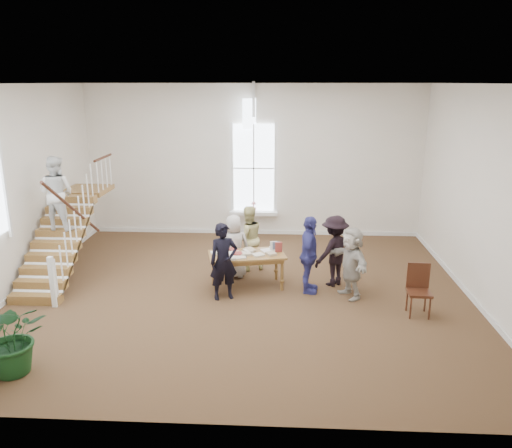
# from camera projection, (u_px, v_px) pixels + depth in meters

# --- Properties ---
(ground) EXTENTS (10.00, 10.00, 0.00)m
(ground) POSITION_uv_depth(u_px,v_px,m) (242.00, 292.00, 11.17)
(ground) COLOR #4B331D
(ground) RESTS_ON ground
(room_shell) EXTENTS (10.49, 10.00, 10.00)m
(room_shell) POSITION_uv_depth(u_px,v_px,m) (254.00, 222.00, 15.28)
(room_shell) COLOR white
(room_shell) RESTS_ON ground
(staircase) EXTENTS (1.10, 4.10, 2.92)m
(staircase) POSITION_uv_depth(u_px,v_px,m) (60.00, 211.00, 11.66)
(staircase) COLOR brown
(staircase) RESTS_ON ground
(library_table) EXTENTS (1.84, 1.19, 0.86)m
(library_table) POSITION_uv_depth(u_px,v_px,m) (247.00, 257.00, 11.27)
(library_table) COLOR brown
(library_table) RESTS_ON ground
(police_officer) EXTENTS (0.72, 0.60, 1.68)m
(police_officer) POSITION_uv_depth(u_px,v_px,m) (224.00, 262.00, 10.63)
(police_officer) COLOR black
(police_officer) RESTS_ON ground
(elderly_woman) EXTENTS (0.82, 0.61, 1.53)m
(elderly_woman) POSITION_uv_depth(u_px,v_px,m) (234.00, 246.00, 11.85)
(elderly_woman) COLOR #B9B3AC
(elderly_woman) RESTS_ON ground
(person_yellow) EXTENTS (0.98, 0.89, 1.64)m
(person_yellow) POSITION_uv_depth(u_px,v_px,m) (248.00, 238.00, 12.30)
(person_yellow) COLOR #D7CE86
(person_yellow) RESTS_ON ground
(woman_cluster_a) EXTENTS (0.56, 1.07, 1.75)m
(woman_cluster_a) POSITION_uv_depth(u_px,v_px,m) (309.00, 255.00, 10.94)
(woman_cluster_a) COLOR navy
(woman_cluster_a) RESTS_ON ground
(woman_cluster_b) EXTENTS (1.21, 1.15, 1.65)m
(woman_cluster_b) POSITION_uv_depth(u_px,v_px,m) (334.00, 251.00, 11.36)
(woman_cluster_b) COLOR black
(woman_cluster_b) RESTS_ON ground
(woman_cluster_c) EXTENTS (1.01, 1.52, 1.57)m
(woman_cluster_c) POSITION_uv_depth(u_px,v_px,m) (351.00, 263.00, 10.73)
(woman_cluster_c) COLOR #B7B1A5
(woman_cluster_c) RESTS_ON ground
(floor_plant) EXTENTS (1.38, 1.30, 1.23)m
(floor_plant) POSITION_uv_depth(u_px,v_px,m) (13.00, 338.00, 7.93)
(floor_plant) COLOR #113515
(floor_plant) RESTS_ON ground
(side_chair) EXTENTS (0.47, 0.47, 1.04)m
(side_chair) POSITION_uv_depth(u_px,v_px,m) (419.00, 286.00, 10.00)
(side_chair) COLOR #3B1C10
(side_chair) RESTS_ON ground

